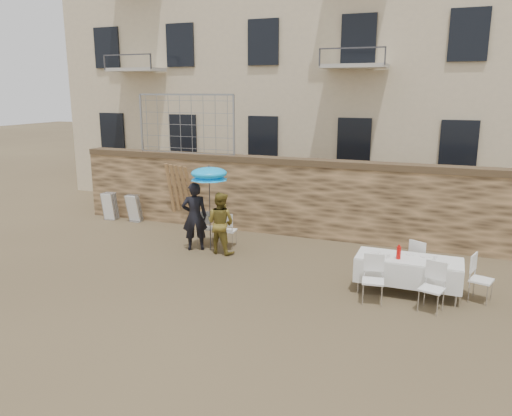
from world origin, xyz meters
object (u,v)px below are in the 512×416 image
(chair_stack_right, at_px, (136,207))
(chair_stack_left, at_px, (112,205))
(banquet_table, at_px, (409,260))
(soda_bottle, at_px, (399,253))
(table_chair_back, at_px, (421,261))
(table_chair_front_right, at_px, (432,288))
(couple_chair_right, at_px, (228,229))
(woman_dress, at_px, (221,223))
(man_suit, at_px, (195,216))
(umbrella, at_px, (209,176))
(table_chair_side, at_px, (482,279))
(table_chair_front_left, at_px, (373,280))
(couple_chair_left, at_px, (205,227))

(chair_stack_right, bearing_deg, chair_stack_left, 180.00)
(banquet_table, height_order, soda_bottle, soda_bottle)
(table_chair_back, relative_size, chair_stack_right, 1.04)
(table_chair_front_right, relative_size, chair_stack_right, 1.04)
(couple_chair_right, xyz_separation_m, table_chair_back, (5.00, -0.73, 0.00))
(banquet_table, xyz_separation_m, soda_bottle, (-0.20, -0.15, 0.17))
(banquet_table, relative_size, soda_bottle, 8.08)
(woman_dress, height_order, table_chair_back, woman_dress)
(couple_chair_right, distance_m, chair_stack_left, 4.95)
(man_suit, bearing_deg, chair_stack_right, -60.71)
(couple_chair_right, bearing_deg, table_chair_front_right, 150.64)
(umbrella, xyz_separation_m, table_chair_side, (6.50, -0.98, -1.51))
(man_suit, relative_size, soda_bottle, 6.96)
(table_chair_front_left, height_order, chair_stack_left, table_chair_front_left)
(man_suit, relative_size, woman_dress, 1.13)
(couple_chair_left, bearing_deg, chair_stack_left, -35.79)
(chair_stack_left, bearing_deg, couple_chair_left, -18.12)
(chair_stack_right, bearing_deg, man_suit, -30.70)
(woman_dress, distance_m, table_chair_front_right, 5.54)
(woman_dress, bearing_deg, table_chair_front_right, 170.61)
(table_chair_front_right, height_order, chair_stack_left, table_chair_front_right)
(table_chair_side, bearing_deg, soda_bottle, 115.43)
(woman_dress, bearing_deg, table_chair_front_left, 166.21)
(man_suit, bearing_deg, couple_chair_left, -120.01)
(umbrella, relative_size, banquet_table, 1.01)
(soda_bottle, bearing_deg, table_chair_back, 67.17)
(man_suit, height_order, table_chair_side, man_suit)
(table_chair_front_left, bearing_deg, chair_stack_left, 150.29)
(man_suit, distance_m, table_chair_back, 5.72)
(woman_dress, xyz_separation_m, couple_chair_right, (-0.05, 0.55, -0.32))
(couple_chair_left, bearing_deg, couple_chair_right, 162.33)
(man_suit, bearing_deg, banquet_table, 139.87)
(banquet_table, distance_m, table_chair_back, 0.86)
(umbrella, bearing_deg, couple_chair_left, 131.63)
(soda_bottle, bearing_deg, table_chair_side, 8.88)
(banquet_table, bearing_deg, man_suit, 169.88)
(umbrella, xyz_separation_m, banquet_table, (5.10, -1.08, -1.26))
(table_chair_front_left, xyz_separation_m, table_chair_front_right, (1.10, 0.00, 0.00))
(banquet_table, bearing_deg, chair_stack_left, 163.35)
(soda_bottle, bearing_deg, umbrella, 165.89)
(couple_chair_left, height_order, table_chair_back, same)
(table_chair_front_left, bearing_deg, banquet_table, 43.57)
(soda_bottle, relative_size, table_chair_back, 0.27)
(man_suit, relative_size, couple_chair_left, 1.89)
(couple_chair_right, height_order, table_chair_front_right, same)
(chair_stack_right, bearing_deg, soda_bottle, -19.58)
(table_chair_front_left, bearing_deg, umbrella, 150.09)
(soda_bottle, height_order, table_chair_back, soda_bottle)
(soda_bottle, bearing_deg, woman_dress, 166.04)
(table_chair_front_left, relative_size, table_chair_front_right, 1.00)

